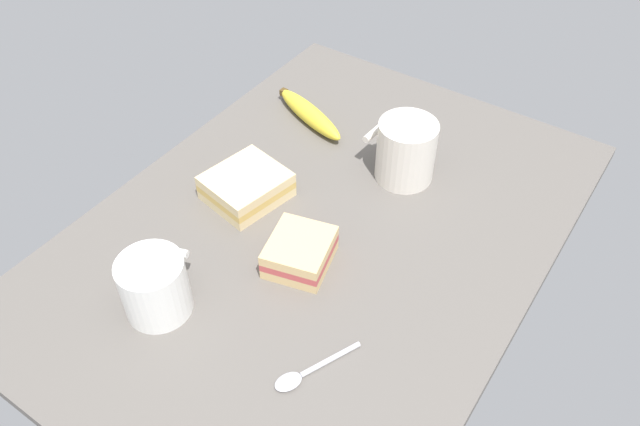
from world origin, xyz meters
The scene contains 7 objects.
tabletop centered at (0.00, 0.00, 1.00)cm, with size 90.00×64.00×2.00cm, color #5B5651.
coffee_mug_black centered at (24.73, -9.39, 6.57)cm, with size 11.42×8.92×8.87cm.
coffee_mug_milky centered at (-17.65, 4.66, 7.33)cm, with size 9.52×11.95×10.38cm.
sandwich_main centered at (7.54, 1.63, 4.20)cm, with size 11.25×10.57×4.40cm.
sandwich_side centered at (0.86, -13.48, 4.20)cm, with size 13.54×12.61×4.40cm.
banana centered at (-21.26, -16.69, 3.69)cm, with size 9.48×18.09×3.38cm.
spoon centered at (22.27, 12.80, 2.38)cm, with size 11.86×6.43×0.80cm.
Camera 1 is at (56.37, 38.19, 71.79)cm, focal length 35.87 mm.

